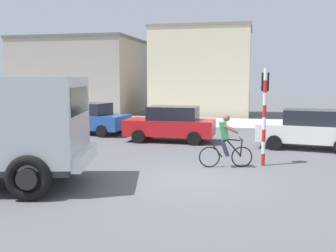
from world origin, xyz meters
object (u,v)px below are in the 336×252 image
Objects in this scene: traffic_light_pole at (265,103)px; cyclist at (226,141)px; car_far_side at (171,124)px; car_white_mid at (309,129)px; car_red_near at (89,118)px.

cyclist is at bearing -153.27° from traffic_light_pole.
traffic_light_pole is at bearing 26.73° from cyclist.
cyclist is 5.47m from car_far_side.
car_far_side is (-5.89, 0.60, 0.00)m from car_white_mid.
traffic_light_pole is 4.16m from car_white_mid.
car_white_mid is at bearing 61.55° from traffic_light_pole.
car_white_mid is (3.09, 4.09, -0.05)m from cyclist.
traffic_light_pole is 5.86m from car_far_side.
cyclist is at bearing -127.07° from car_white_mid.
cyclist reaches higher than car_white_mid.
cyclist reaches higher than car_red_near.
cyclist is at bearing -59.17° from car_far_side.
cyclist is at bearing -39.76° from car_red_near.
car_red_near is (-7.41, 6.17, -0.05)m from cyclist.
cyclist is 0.54× the size of traffic_light_pole.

